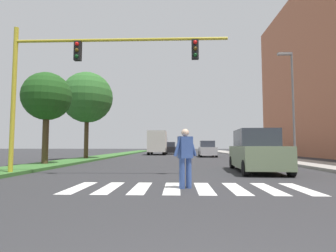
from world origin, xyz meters
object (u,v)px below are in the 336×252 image
object	(u,v)px
street_lamp_right	(292,96)
truck_box_delivery	(158,142)
pedestrian_performer	(185,155)
sedan_distant	(170,148)
tree_far	(87,98)
traffic_light_gantry	(77,69)
tree_mid	(47,97)
sedan_midblock	(207,149)
suv_crossing	(256,152)

from	to	relation	value
street_lamp_right	truck_box_delivery	size ratio (longest dim) A/B	1.21
pedestrian_performer	sedan_distant	distance (m)	30.69
tree_far	traffic_light_gantry	world-z (taller)	tree_far
tree_far	sedan_distant	size ratio (longest dim) A/B	1.61
tree_mid	pedestrian_performer	bearing A→B (deg)	-44.18
sedan_distant	street_lamp_right	bearing A→B (deg)	-65.90
street_lamp_right	pedestrian_performer	distance (m)	13.53
tree_far	sedan_midblock	xyz separation A→B (m)	(11.00, 6.72, -4.53)
suv_crossing	truck_box_delivery	size ratio (longest dim) A/B	0.76
traffic_light_gantry	street_lamp_right	size ratio (longest dim) A/B	1.18
tree_mid	pedestrian_performer	xyz separation A→B (m)	(8.08, -7.86, -3.20)
suv_crossing	pedestrian_performer	bearing A→B (deg)	-125.07
tree_mid	traffic_light_gantry	size ratio (longest dim) A/B	0.62
tree_mid	sedan_distant	xyz separation A→B (m)	(6.69, 22.81, -3.34)
traffic_light_gantry	pedestrian_performer	bearing A→B (deg)	-33.61
sedan_midblock	street_lamp_right	bearing A→B (deg)	-66.98
tree_far	street_lamp_right	distance (m)	16.13
tree_mid	tree_far	size ratio (longest dim) A/B	0.74
pedestrian_performer	sedan_midblock	bearing A→B (deg)	82.05
tree_mid	pedestrian_performer	world-z (taller)	tree_mid
traffic_light_gantry	pedestrian_performer	xyz separation A→B (m)	(4.36, -2.90, -3.43)
pedestrian_performer	suv_crossing	size ratio (longest dim) A/B	0.36
street_lamp_right	tree_mid	bearing A→B (deg)	-170.09
traffic_light_gantry	sedan_distant	size ratio (longest dim) A/B	1.94
suv_crossing	truck_box_delivery	world-z (taller)	truck_box_delivery
traffic_light_gantry	suv_crossing	distance (m)	8.76
tree_far	pedestrian_performer	size ratio (longest dim) A/B	4.36
tree_far	street_lamp_right	size ratio (longest dim) A/B	0.98
suv_crossing	sedan_midblock	bearing A→B (deg)	91.58
sedan_midblock	truck_box_delivery	bearing A→B (deg)	131.32
traffic_light_gantry	suv_crossing	bearing A→B (deg)	14.38
tree_mid	traffic_light_gantry	world-z (taller)	traffic_light_gantry
tree_mid	truck_box_delivery	bearing A→B (deg)	75.62
traffic_light_gantry	suv_crossing	xyz separation A→B (m)	(7.81, 2.00, -3.43)
traffic_light_gantry	suv_crossing	size ratio (longest dim) A/B	1.88
tree_far	sedan_distant	distance (m)	17.88
tree_far	suv_crossing	distance (m)	15.69
street_lamp_right	sedan_midblock	world-z (taller)	street_lamp_right
traffic_light_gantry	sedan_midblock	xyz separation A→B (m)	(7.35, 18.50, -3.56)
tree_mid	truck_box_delivery	world-z (taller)	tree_mid
sedan_midblock	tree_far	bearing A→B (deg)	-148.58
truck_box_delivery	tree_far	bearing A→B (deg)	-110.87
truck_box_delivery	sedan_midblock	bearing A→B (deg)	-48.68
sedan_distant	truck_box_delivery	size ratio (longest dim) A/B	0.74
tree_mid	traffic_light_gantry	xyz separation A→B (m)	(3.72, -4.96, 0.23)
tree_mid	pedestrian_performer	size ratio (longest dim) A/B	3.23
street_lamp_right	pedestrian_performer	bearing A→B (deg)	-125.58
street_lamp_right	suv_crossing	size ratio (longest dim) A/B	1.59
tree_far	truck_box_delivery	world-z (taller)	tree_far
sedan_distant	tree_far	bearing A→B (deg)	-112.47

